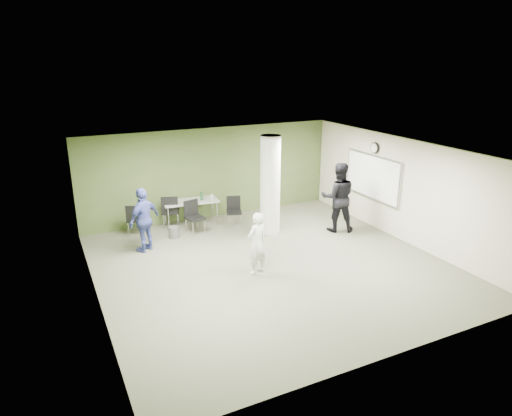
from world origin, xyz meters
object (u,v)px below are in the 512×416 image
chair_back_left (135,217)px  woman_white (257,243)px  man_blue (144,220)px  folding_table (191,202)px  man_black (338,197)px

chair_back_left → woman_white: size_ratio=0.61×
woman_white → man_blue: (-2.02, 2.44, 0.10)m
chair_back_left → folding_table: bearing=-152.3°
man_black → man_blue: (-5.32, 0.97, -0.16)m
chair_back_left → man_black: bearing=-178.2°
woman_white → man_black: 3.62m
man_blue → woman_white: bearing=96.4°
man_black → woman_white: bearing=49.6°
woman_white → man_black: size_ratio=0.74×
woman_white → folding_table: bearing=-103.0°
man_black → folding_table: bearing=-6.3°
man_blue → chair_back_left: bearing=-122.8°
chair_back_left → woman_white: 4.15m
folding_table → woman_white: woman_white is taller
folding_table → man_blue: 2.12m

